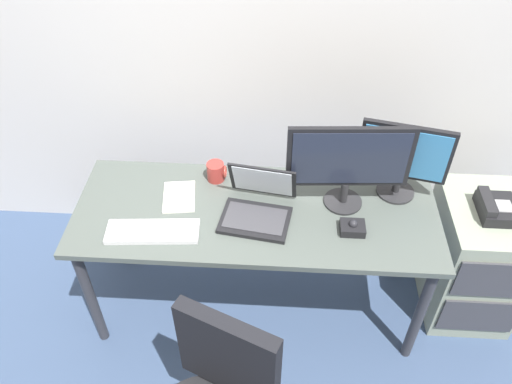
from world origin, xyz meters
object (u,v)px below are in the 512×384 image
(file_cabinet, at_px, (474,258))
(monitor_main, at_px, (349,162))
(monitor_side, at_px, (404,157))
(keyboard, at_px, (153,231))
(trackball_mouse, at_px, (353,227))
(desk_phone, at_px, (496,208))
(laptop, at_px, (258,205))
(coffee_mug, at_px, (216,172))
(paper_notepad, at_px, (179,197))

(file_cabinet, xyz_separation_m, monitor_main, (-0.72, -0.02, 0.63))
(monitor_side, height_order, keyboard, monitor_side)
(file_cabinet, height_order, trackball_mouse, trackball_mouse)
(file_cabinet, bearing_deg, monitor_side, 171.90)
(desk_phone, xyz_separation_m, laptop, (-1.11, -0.10, 0.05))
(trackball_mouse, bearing_deg, keyboard, -175.57)
(desk_phone, relative_size, keyboard, 0.48)
(monitor_side, bearing_deg, file_cabinet, -8.10)
(coffee_mug, bearing_deg, laptop, -46.04)
(monitor_side, bearing_deg, keyboard, -163.15)
(monitor_main, height_order, paper_notepad, monitor_main)
(desk_phone, height_order, monitor_main, monitor_main)
(monitor_main, xyz_separation_m, paper_notepad, (-0.78, -0.01, -0.24))
(file_cabinet, relative_size, trackball_mouse, 6.27)
(desk_phone, height_order, paper_notepad, desk_phone)
(monitor_main, distance_m, laptop, 0.45)
(trackball_mouse, relative_size, coffee_mug, 1.15)
(laptop, height_order, trackball_mouse, laptop)
(file_cabinet, distance_m, laptop, 1.20)
(monitor_side, bearing_deg, trackball_mouse, -130.11)
(laptop, relative_size, paper_notepad, 1.69)
(monitor_side, height_order, paper_notepad, monitor_side)
(keyboard, relative_size, trackball_mouse, 3.81)
(desk_phone, relative_size, monitor_main, 0.36)
(desk_phone, relative_size, monitor_side, 0.49)
(paper_notepad, bearing_deg, monitor_side, 5.58)
(monitor_side, height_order, coffee_mug, monitor_side)
(trackball_mouse, height_order, paper_notepad, trackball_mouse)
(monitor_main, bearing_deg, desk_phone, 0.35)
(desk_phone, xyz_separation_m, monitor_main, (-0.71, -0.00, 0.25))
(file_cabinet, xyz_separation_m, laptop, (-1.11, -0.12, 0.43))
(keyboard, height_order, laptop, laptop)
(monitor_side, distance_m, laptop, 0.70)
(monitor_side, bearing_deg, monitor_main, -161.27)
(file_cabinet, distance_m, monitor_main, 0.96)
(trackball_mouse, xyz_separation_m, coffee_mug, (-0.65, 0.31, 0.02))
(monitor_main, xyz_separation_m, keyboard, (-0.85, -0.25, -0.24))
(trackball_mouse, distance_m, coffee_mug, 0.72)
(desk_phone, xyz_separation_m, keyboard, (-1.57, -0.25, 0.01))
(file_cabinet, height_order, laptop, laptop)
(monitor_main, relative_size, monitor_side, 1.36)
(keyboard, distance_m, laptop, 0.49)
(keyboard, bearing_deg, monitor_main, 16.28)
(trackball_mouse, height_order, coffee_mug, coffee_mug)
(desk_phone, relative_size, laptop, 0.57)
(keyboard, bearing_deg, monitor_side, 16.85)
(monitor_main, xyz_separation_m, trackball_mouse, (0.03, -0.18, -0.23))
(coffee_mug, height_order, paper_notepad, coffee_mug)
(file_cabinet, xyz_separation_m, monitor_side, (-0.46, 0.07, 0.59))
(desk_phone, distance_m, paper_notepad, 1.49)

